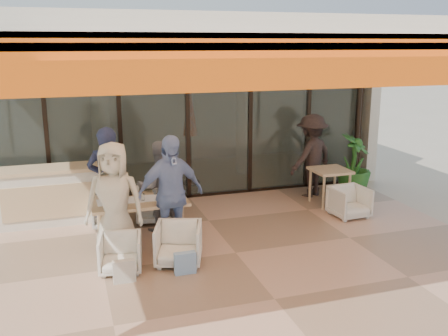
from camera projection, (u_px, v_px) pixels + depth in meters
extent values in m
plane|color=#C6B293|center=(236.00, 254.00, 7.68)|extent=(70.00, 70.00, 0.00)
cube|color=tan|center=(236.00, 254.00, 7.68)|extent=(8.00, 6.00, 0.01)
cube|color=silver|center=(237.00, 33.00, 6.88)|extent=(8.00, 6.00, 0.20)
cube|color=#FB590D|center=(351.00, 61.00, 4.23)|extent=(8.00, 0.12, 0.45)
cube|color=orange|center=(313.00, 46.00, 4.84)|extent=(8.00, 1.50, 0.06)
cylinder|color=black|center=(358.00, 115.00, 11.10)|extent=(0.12, 0.12, 3.20)
cube|color=#9EADA3|center=(187.00, 123.00, 10.06)|extent=(8.00, 0.03, 3.20)
cube|color=black|center=(189.00, 196.00, 10.44)|extent=(8.00, 0.10, 0.08)
cube|color=black|center=(186.00, 43.00, 9.68)|extent=(8.00, 0.10, 0.08)
cube|color=black|center=(46.00, 130.00, 9.26)|extent=(0.08, 0.10, 3.20)
cube|color=black|center=(120.00, 126.00, 9.66)|extent=(0.08, 0.10, 3.20)
cube|color=black|center=(187.00, 123.00, 10.06)|extent=(0.08, 0.10, 3.20)
cube|color=black|center=(250.00, 120.00, 10.46)|extent=(0.08, 0.10, 3.20)
cube|color=black|center=(308.00, 117.00, 10.86)|extent=(0.08, 0.10, 3.20)
cube|color=black|center=(360.00, 114.00, 11.25)|extent=(0.08, 0.10, 3.20)
cube|color=silver|center=(156.00, 99.00, 13.27)|extent=(9.00, 0.25, 3.40)
cube|color=silver|center=(336.00, 101.00, 12.96)|extent=(0.25, 3.50, 3.40)
cube|color=silver|center=(168.00, 32.00, 11.24)|extent=(9.00, 3.50, 0.25)
cube|color=tan|center=(171.00, 177.00, 12.06)|extent=(8.00, 3.50, 0.02)
cylinder|color=silver|center=(100.00, 120.00, 11.09)|extent=(0.40, 0.40, 3.00)
cylinder|color=silver|center=(244.00, 113.00, 12.10)|extent=(0.40, 0.40, 3.00)
cylinder|color=black|center=(117.00, 51.00, 10.47)|extent=(0.03, 0.03, 0.70)
cube|color=black|center=(118.00, 73.00, 10.58)|extent=(0.30, 0.30, 0.40)
sphere|color=#FFBF72|center=(118.00, 73.00, 10.58)|extent=(0.18, 0.18, 0.18)
cylinder|color=black|center=(271.00, 50.00, 11.51)|extent=(0.03, 0.03, 0.70)
cube|color=black|center=(270.00, 70.00, 11.62)|extent=(0.30, 0.30, 0.40)
sphere|color=#FFBF72|center=(270.00, 70.00, 11.62)|extent=(0.18, 0.18, 0.18)
cylinder|color=black|center=(191.00, 182.00, 11.45)|extent=(0.40, 0.40, 0.05)
cylinder|color=black|center=(190.00, 140.00, 11.21)|extent=(0.04, 0.04, 2.10)
cone|color=#DE4E13|center=(190.00, 111.00, 11.05)|extent=(0.32, 0.32, 1.10)
cube|color=silver|center=(48.00, 197.00, 8.87)|extent=(1.80, 0.60, 1.00)
cube|color=tan|center=(46.00, 169.00, 8.74)|extent=(1.85, 0.65, 0.06)
cube|color=tan|center=(48.00, 202.00, 8.58)|extent=(1.50, 0.02, 0.60)
cube|color=tan|center=(139.00, 201.00, 7.94)|extent=(1.50, 0.90, 0.05)
cube|color=white|center=(139.00, 199.00, 7.94)|extent=(1.30, 0.35, 0.01)
cylinder|color=tan|center=(102.00, 234.00, 7.55)|extent=(0.06, 0.06, 0.70)
cylinder|color=tan|center=(182.00, 225.00, 7.92)|extent=(0.06, 0.06, 0.70)
cylinder|color=tan|center=(99.00, 220.00, 8.14)|extent=(0.06, 0.06, 0.70)
cylinder|color=tan|center=(173.00, 213.00, 8.51)|extent=(0.06, 0.06, 0.70)
cylinder|color=white|center=(111.00, 201.00, 7.65)|extent=(0.06, 0.06, 0.11)
cylinder|color=white|center=(121.00, 194.00, 8.03)|extent=(0.06, 0.06, 0.11)
cylinder|color=white|center=(143.00, 197.00, 7.84)|extent=(0.06, 0.06, 0.11)
cylinder|color=white|center=(155.00, 191.00, 8.18)|extent=(0.06, 0.06, 0.11)
cylinder|color=white|center=(172.00, 196.00, 7.88)|extent=(0.06, 0.06, 0.11)
cylinder|color=white|center=(103.00, 198.00, 7.80)|extent=(0.06, 0.06, 0.11)
cylinder|color=#944315|center=(102.00, 195.00, 7.89)|extent=(0.07, 0.07, 0.16)
cylinder|color=black|center=(130.00, 190.00, 8.14)|extent=(0.09, 0.09, 0.17)
cylinder|color=black|center=(130.00, 184.00, 8.12)|extent=(0.10, 0.10, 0.01)
cylinder|color=white|center=(112.00, 207.00, 7.52)|extent=(0.22, 0.22, 0.01)
cylinder|color=white|center=(170.00, 202.00, 7.79)|extent=(0.22, 0.22, 0.01)
cylinder|color=white|center=(108.00, 196.00, 8.09)|extent=(0.22, 0.22, 0.01)
cylinder|color=white|center=(163.00, 191.00, 8.36)|extent=(0.22, 0.22, 0.01)
imported|color=white|center=(108.00, 210.00, 8.80)|extent=(0.60, 0.56, 0.59)
imported|color=white|center=(155.00, 203.00, 9.03)|extent=(0.78, 0.75, 0.69)
imported|color=white|center=(120.00, 252.00, 7.04)|extent=(0.67, 0.64, 0.60)
imported|color=white|center=(178.00, 242.00, 7.28)|extent=(0.82, 0.79, 0.68)
imported|color=#1A2239|center=(109.00, 183.00, 8.18)|extent=(0.78, 0.62, 1.87)
imported|color=slate|center=(160.00, 187.00, 8.46)|extent=(0.77, 0.60, 1.59)
imported|color=beige|center=(114.00, 201.00, 7.36)|extent=(1.01, 0.83, 1.79)
imported|color=#7791C6|center=(170.00, 194.00, 7.60)|extent=(1.15, 0.67, 1.84)
cube|color=silver|center=(124.00, 272.00, 6.71)|extent=(0.30, 0.10, 0.34)
cube|color=#99BFD8|center=(185.00, 264.00, 6.95)|extent=(0.30, 0.10, 0.34)
cube|color=tan|center=(330.00, 170.00, 9.84)|extent=(0.70, 0.70, 0.05)
cylinder|color=tan|center=(324.00, 194.00, 9.58)|extent=(0.05, 0.05, 0.70)
cylinder|color=tan|center=(349.00, 191.00, 9.75)|extent=(0.05, 0.05, 0.70)
cylinder|color=tan|center=(310.00, 186.00, 10.10)|extent=(0.05, 0.05, 0.70)
cylinder|color=tan|center=(335.00, 183.00, 10.27)|extent=(0.05, 0.05, 0.70)
imported|color=white|center=(349.00, 201.00, 9.24)|extent=(0.66, 0.63, 0.64)
imported|color=black|center=(311.00, 156.00, 10.37)|extent=(1.30, 1.04, 1.75)
imported|color=#1E5919|center=(354.00, 165.00, 10.56)|extent=(1.03, 1.03, 1.31)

